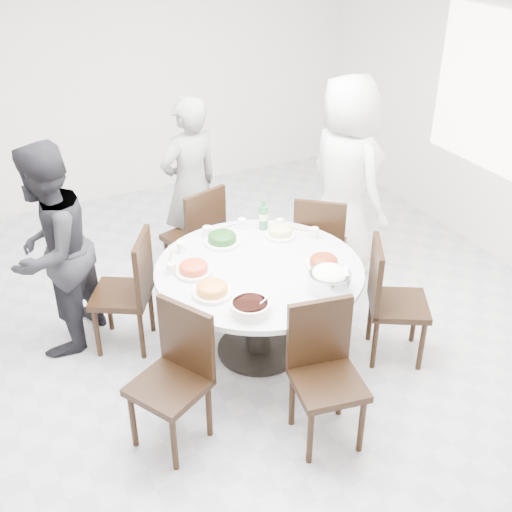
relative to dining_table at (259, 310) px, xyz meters
name	(u,v)px	position (x,y,z in m)	size (l,w,h in m)	color
floor	(209,342)	(-0.31, 0.26, -0.38)	(6.00, 6.00, 0.01)	#B4B3B8
wall_back	(92,74)	(-0.31, 3.26, 1.02)	(6.00, 0.01, 2.80)	silver
dining_table	(259,310)	(0.00, 0.00, 0.00)	(1.50, 1.50, 0.75)	silver
chair_ne	(321,243)	(0.85, 0.53, 0.10)	(0.42, 0.42, 0.95)	black
chair_n	(193,235)	(-0.07, 1.14, 0.10)	(0.42, 0.42, 0.95)	black
chair_nw	(121,292)	(-0.88, 0.55, 0.10)	(0.42, 0.42, 0.95)	black
chair_sw	(168,384)	(-0.91, -0.57, 0.10)	(0.42, 0.42, 0.95)	black
chair_s	(328,381)	(-0.02, -0.99, 0.10)	(0.42, 0.42, 0.95)	black
chair_se	(399,302)	(0.90, -0.49, 0.10)	(0.42, 0.42, 0.95)	black
diner_right	(345,179)	(1.22, 0.76, 0.53)	(0.88, 0.58, 1.81)	silver
diner_middle	(190,186)	(0.03, 1.42, 0.43)	(0.59, 0.39, 1.62)	black
diner_left	(50,251)	(-1.31, 0.77, 0.45)	(0.80, 0.62, 1.64)	black
dish_greens	(222,239)	(-0.09, 0.44, 0.41)	(0.28, 0.28, 0.07)	white
dish_pale	(280,233)	(0.36, 0.34, 0.41)	(0.24, 0.24, 0.06)	white
dish_orange	(194,269)	(-0.45, 0.13, 0.41)	(0.26, 0.26, 0.07)	white
dish_redbrown	(324,264)	(0.41, -0.20, 0.41)	(0.26, 0.26, 0.06)	white
dish_tofu	(212,290)	(-0.44, -0.17, 0.41)	(0.27, 0.27, 0.07)	white
rice_bowl	(330,281)	(0.30, -0.46, 0.44)	(0.29, 0.29, 0.12)	silver
soup_bowl	(250,308)	(-0.30, -0.47, 0.41)	(0.26, 0.26, 0.08)	white
beverage_bottle	(263,214)	(0.30, 0.52, 0.50)	(0.07, 0.07, 0.25)	#2D7141
tea_cups	(227,227)	(0.02, 0.60, 0.42)	(0.07, 0.07, 0.08)	white
chopsticks	(219,230)	(-0.04, 0.64, 0.38)	(0.24, 0.04, 0.01)	tan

